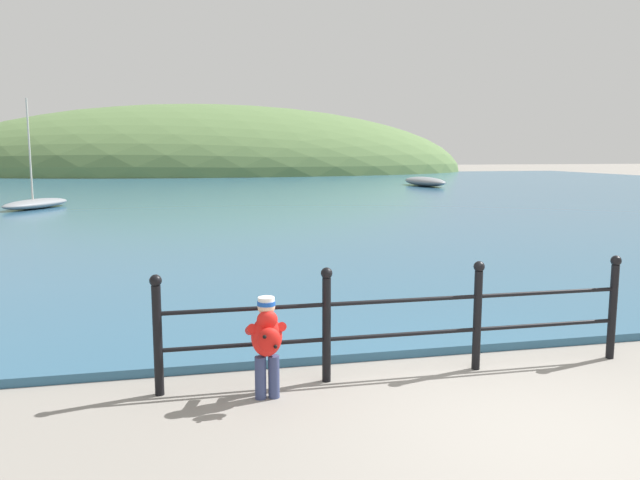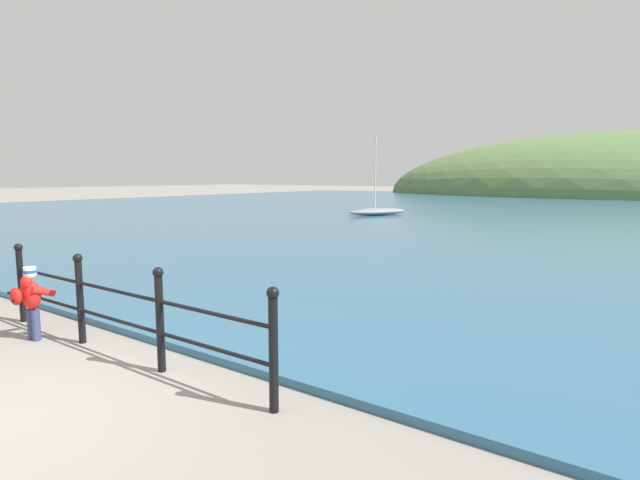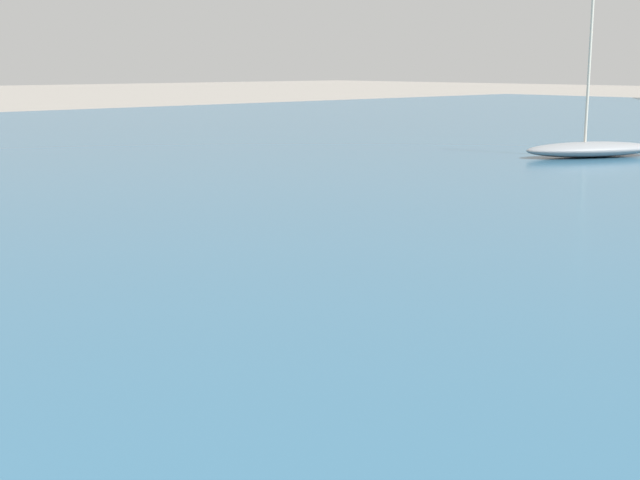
% 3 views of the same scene
% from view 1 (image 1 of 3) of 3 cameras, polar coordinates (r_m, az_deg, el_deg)
% --- Properties ---
extents(ground_plane, '(200.00, 200.00, 0.00)m').
position_cam_1_polar(ground_plane, '(5.89, 18.52, -16.14)').
color(ground_plane, gray).
extents(water, '(80.00, 60.00, 0.10)m').
position_cam_1_polar(water, '(36.76, -8.09, 4.40)').
color(water, '#2D5B7A').
rests_on(water, ground).
extents(far_hillside, '(58.60, 32.23, 14.89)m').
position_cam_1_polar(far_hillside, '(70.81, -10.28, 6.06)').
color(far_hillside, '#567542').
rests_on(far_hillside, ground).
extents(iron_railing, '(5.19, 0.12, 1.21)m').
position_cam_1_polar(iron_railing, '(6.71, 7.70, -6.96)').
color(iron_railing, black).
rests_on(iron_railing, ground).
extents(child_in_coat, '(0.38, 0.53, 1.00)m').
position_cam_1_polar(child_in_coat, '(6.05, -4.87, -8.94)').
color(child_in_coat, navy).
rests_on(child_in_coat, ground).
extents(boat_twin_mast, '(1.97, 5.08, 0.60)m').
position_cam_1_polar(boat_twin_mast, '(41.96, 9.55, 5.30)').
color(boat_twin_mast, gray).
rests_on(boat_twin_mast, water).
extents(boat_far_left, '(2.60, 3.72, 4.33)m').
position_cam_1_polar(boat_far_left, '(27.57, -24.53, 3.10)').
color(boat_far_left, gray).
rests_on(boat_far_left, water).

